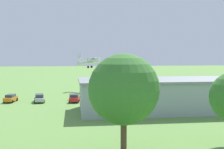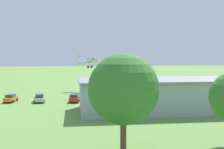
{
  "view_description": "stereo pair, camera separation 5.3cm",
  "coord_description": "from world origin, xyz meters",
  "px_view_note": "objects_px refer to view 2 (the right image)",
  "views": [
    {
      "loc": [
        12.85,
        87.67,
        9.46
      ],
      "look_at": [
        1.98,
        15.87,
        4.99
      ],
      "focal_mm": 47.46,
      "sensor_mm": 36.0,
      "label": 1
    },
    {
      "loc": [
        12.8,
        87.67,
        9.46
      ],
      "look_at": [
        1.98,
        15.87,
        4.99
      ],
      "focal_mm": 47.46,
      "sensor_mm": 36.0,
      "label": 2
    }
  ],
  "objects_px": {
    "car_silver": "(39,98)",
    "tree_by_windsock": "(123,89)",
    "person_crossing_taxiway": "(216,92)",
    "biplane": "(89,62)",
    "person_beside_truck": "(70,96)",
    "car_red": "(75,98)",
    "person_at_fence_line": "(100,95)",
    "person_walking_on_apron": "(92,96)",
    "car_green": "(216,94)",
    "person_near_hangar_door": "(85,96)",
    "hangar": "(174,95)",
    "car_orange": "(11,98)"
  },
  "relations": [
    {
      "from": "car_silver",
      "to": "tree_by_windsock",
      "type": "bearing_deg",
      "value": 107.96
    },
    {
      "from": "biplane",
      "to": "person_beside_truck",
      "type": "distance_m",
      "value": 18.9
    },
    {
      "from": "biplane",
      "to": "tree_by_windsock",
      "type": "height_order",
      "value": "biplane"
    },
    {
      "from": "car_orange",
      "to": "person_walking_on_apron",
      "type": "distance_m",
      "value": 16.91
    },
    {
      "from": "person_walking_on_apron",
      "to": "tree_by_windsock",
      "type": "height_order",
      "value": "tree_by_windsock"
    },
    {
      "from": "hangar",
      "to": "person_near_hangar_door",
      "type": "height_order",
      "value": "hangar"
    },
    {
      "from": "person_near_hangar_door",
      "to": "person_beside_truck",
      "type": "distance_m",
      "value": 3.17
    },
    {
      "from": "car_red",
      "to": "person_at_fence_line",
      "type": "relative_size",
      "value": 2.74
    },
    {
      "from": "car_orange",
      "to": "person_at_fence_line",
      "type": "distance_m",
      "value": 18.89
    },
    {
      "from": "car_red",
      "to": "car_orange",
      "type": "bearing_deg",
      "value": -8.69
    },
    {
      "from": "person_walking_on_apron",
      "to": "tree_by_windsock",
      "type": "relative_size",
      "value": 0.18
    },
    {
      "from": "biplane",
      "to": "car_red",
      "type": "bearing_deg",
      "value": 77.13
    },
    {
      "from": "tree_by_windsock",
      "to": "car_silver",
      "type": "bearing_deg",
      "value": -72.04
    },
    {
      "from": "biplane",
      "to": "car_silver",
      "type": "distance_m",
      "value": 23.48
    },
    {
      "from": "person_walking_on_apron",
      "to": "person_at_fence_line",
      "type": "height_order",
      "value": "person_walking_on_apron"
    },
    {
      "from": "hangar",
      "to": "person_crossing_taxiway",
      "type": "bearing_deg",
      "value": -135.03
    },
    {
      "from": "car_orange",
      "to": "biplane",
      "type": "bearing_deg",
      "value": -134.42
    },
    {
      "from": "tree_by_windsock",
      "to": "hangar",
      "type": "bearing_deg",
      "value": -121.58
    },
    {
      "from": "hangar",
      "to": "tree_by_windsock",
      "type": "height_order",
      "value": "tree_by_windsock"
    },
    {
      "from": "tree_by_windsock",
      "to": "person_crossing_taxiway",
      "type": "bearing_deg",
      "value": -128.14
    },
    {
      "from": "person_walking_on_apron",
      "to": "tree_by_windsock",
      "type": "distance_m",
      "value": 35.34
    },
    {
      "from": "biplane",
      "to": "car_silver",
      "type": "xyz_separation_m",
      "value": [
        11.82,
        18.98,
        -7.18
      ]
    },
    {
      "from": "car_green",
      "to": "person_walking_on_apron",
      "type": "height_order",
      "value": "person_walking_on_apron"
    },
    {
      "from": "car_silver",
      "to": "person_at_fence_line",
      "type": "xyz_separation_m",
      "value": [
        -12.9,
        -2.75,
        -0.08
      ]
    },
    {
      "from": "car_orange",
      "to": "person_at_fence_line",
      "type": "relative_size",
      "value": 2.82
    },
    {
      "from": "person_beside_truck",
      "to": "car_silver",
      "type": "bearing_deg",
      "value": 20.97
    },
    {
      "from": "person_near_hangar_door",
      "to": "person_walking_on_apron",
      "type": "bearing_deg",
      "value": 137.79
    },
    {
      "from": "biplane",
      "to": "car_red",
      "type": "relative_size",
      "value": 1.77
    },
    {
      "from": "person_crossing_taxiway",
      "to": "person_at_fence_line",
      "type": "relative_size",
      "value": 1.09
    },
    {
      "from": "car_red",
      "to": "car_silver",
      "type": "bearing_deg",
      "value": -8.58
    },
    {
      "from": "car_silver",
      "to": "person_near_hangar_door",
      "type": "relative_size",
      "value": 2.76
    },
    {
      "from": "car_red",
      "to": "person_near_hangar_door",
      "type": "bearing_deg",
      "value": -125.9
    },
    {
      "from": "car_red",
      "to": "tree_by_windsock",
      "type": "xyz_separation_m",
      "value": [
        -3.92,
        33.3,
        5.41
      ]
    },
    {
      "from": "person_crossing_taxiway",
      "to": "person_walking_on_apron",
      "type": "bearing_deg",
      "value": 6.2
    },
    {
      "from": "car_green",
      "to": "car_silver",
      "type": "height_order",
      "value": "car_silver"
    },
    {
      "from": "car_orange",
      "to": "tree_by_windsock",
      "type": "relative_size",
      "value": 0.45
    },
    {
      "from": "hangar",
      "to": "biplane",
      "type": "relative_size",
      "value": 4.43
    },
    {
      "from": "person_near_hangar_door",
      "to": "person_crossing_taxiway",
      "type": "bearing_deg",
      "value": -176.66
    },
    {
      "from": "hangar",
      "to": "car_orange",
      "type": "bearing_deg",
      "value": -24.85
    },
    {
      "from": "tree_by_windsock",
      "to": "person_walking_on_apron",
      "type": "bearing_deg",
      "value": -89.79
    },
    {
      "from": "car_orange",
      "to": "person_walking_on_apron",
      "type": "xyz_separation_m",
      "value": [
        -16.91,
        0.37,
        0.05
      ]
    },
    {
      "from": "car_silver",
      "to": "person_at_fence_line",
      "type": "distance_m",
      "value": 13.2
    },
    {
      "from": "car_orange",
      "to": "person_crossing_taxiway",
      "type": "bearing_deg",
      "value": -176.47
    },
    {
      "from": "car_red",
      "to": "tree_by_windsock",
      "type": "height_order",
      "value": "tree_by_windsock"
    },
    {
      "from": "car_red",
      "to": "person_near_hangar_door",
      "type": "distance_m",
      "value": 3.78
    },
    {
      "from": "car_orange",
      "to": "person_near_hangar_door",
      "type": "bearing_deg",
      "value": -176.07
    },
    {
      "from": "biplane",
      "to": "car_red",
      "type": "xyz_separation_m",
      "value": [
        4.59,
        20.08,
        -7.17
      ]
    },
    {
      "from": "car_silver",
      "to": "person_walking_on_apron",
      "type": "relative_size",
      "value": 2.77
    },
    {
      "from": "person_at_fence_line",
      "to": "person_near_hangar_door",
      "type": "bearing_deg",
      "value": 12.79
    },
    {
      "from": "car_red",
      "to": "person_near_hangar_door",
      "type": "xyz_separation_m",
      "value": [
        -2.21,
        -3.06,
        0.03
      ]
    }
  ]
}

